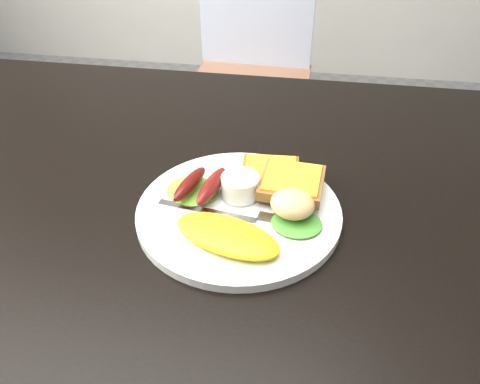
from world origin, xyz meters
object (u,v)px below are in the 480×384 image
(dining_chair, at_px, (249,89))
(person, at_px, (253,41))
(plate, at_px, (239,212))
(dining_table, at_px, (190,191))

(dining_chair, bearing_deg, person, -77.53)
(dining_chair, relative_size, plate, 1.47)
(dining_table, bearing_deg, dining_chair, 92.86)
(plate, bearing_deg, dining_chair, 97.45)
(dining_chair, xyz_separation_m, plate, (0.14, -1.03, 0.31))
(dining_chair, distance_m, plate, 1.09)
(dining_table, distance_m, dining_chair, 1.01)
(person, xyz_separation_m, plate, (0.09, -0.78, 0.04))
(dining_table, relative_size, dining_chair, 2.93)
(dining_chair, height_order, person, person)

